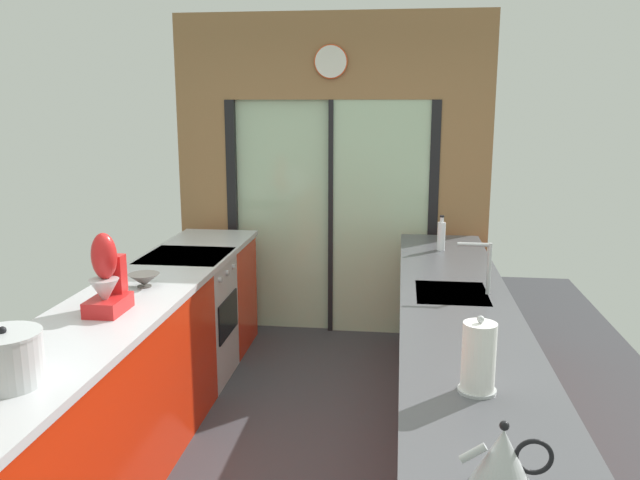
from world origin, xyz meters
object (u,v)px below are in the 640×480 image
(mixing_bowl, at_px, (144,280))
(stock_pot, at_px, (5,359))
(soap_bottle, at_px, (441,235))
(stand_mixer, at_px, (107,282))
(kettle, at_px, (503,458))
(paper_towel_roll, at_px, (479,358))
(oven_range, at_px, (189,318))

(mixing_bowl, bearing_deg, stock_pot, -90.00)
(soap_bottle, bearing_deg, stock_pot, -124.90)
(stand_mixer, height_order, kettle, stand_mixer)
(stand_mixer, distance_m, paper_towel_roll, 1.92)
(mixing_bowl, bearing_deg, stand_mixer, -90.00)
(oven_range, xyz_separation_m, stock_pot, (0.02, -2.16, 0.57))
(mixing_bowl, distance_m, stand_mixer, 0.49)
(paper_towel_roll, bearing_deg, stand_mixer, 157.89)
(mixing_bowl, xyz_separation_m, paper_towel_roll, (1.78, -1.19, 0.09))
(stock_pot, relative_size, paper_towel_roll, 0.95)
(stand_mixer, distance_m, stock_pot, 0.88)
(mixing_bowl, relative_size, stock_pot, 0.65)
(kettle, height_order, soap_bottle, soap_bottle)
(oven_range, height_order, paper_towel_roll, paper_towel_roll)
(kettle, height_order, paper_towel_roll, paper_towel_roll)
(mixing_bowl, height_order, stock_pot, stock_pot)
(stock_pot, bearing_deg, paper_towel_roll, 5.13)
(stock_pot, height_order, kettle, stock_pot)
(stand_mixer, distance_m, soap_bottle, 2.44)
(paper_towel_roll, bearing_deg, soap_bottle, 90.00)
(stock_pot, relative_size, kettle, 1.09)
(stand_mixer, relative_size, soap_bottle, 1.64)
(oven_range, relative_size, stand_mixer, 2.19)
(mixing_bowl, height_order, stand_mixer, stand_mixer)
(stand_mixer, relative_size, paper_towel_roll, 1.41)
(oven_range, distance_m, stand_mixer, 1.42)
(soap_bottle, xyz_separation_m, paper_towel_roll, (0.00, -2.39, 0.02))
(soap_bottle, relative_size, paper_towel_roll, 0.86)
(stock_pot, xyz_separation_m, paper_towel_roll, (1.78, 0.16, 0.03))
(oven_range, bearing_deg, paper_towel_roll, -48.02)
(stand_mixer, bearing_deg, soap_bottle, 43.14)
(oven_range, distance_m, paper_towel_roll, 2.75)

